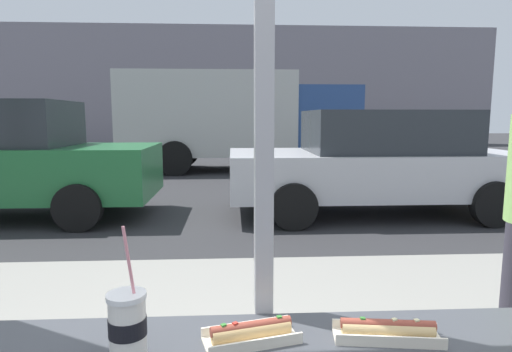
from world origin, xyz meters
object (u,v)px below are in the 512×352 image
Objects in this scene: hotdog_tray_far at (387,330)px; box_truck at (236,117)px; soda_cup_right at (128,325)px; hotdog_tray_near at (251,332)px; parked_car_silver at (377,161)px.

hotdog_tray_far is 11.26m from box_truck.
box_truck is at bearing 88.17° from soda_cup_right.
hotdog_tray_near is at bearing 12.91° from soda_cup_right.
parked_car_silver reaches higher than hotdog_tray_near.
parked_car_silver is (2.21, 5.54, -0.16)m from hotdog_tray_near.
hotdog_tray_near is at bearing -90.41° from box_truck.
soda_cup_right reaches higher than hotdog_tray_near.
soda_cup_right is 1.16× the size of hotdog_tray_far.
parked_car_silver reaches higher than soda_cup_right.
parked_car_silver is 0.69× the size of box_truck.
box_truck is (0.08, 11.24, 0.53)m from hotdog_tray_near.
soda_cup_right is 6.14m from parked_car_silver.
box_truck is at bearing 89.59° from hotdog_tray_near.
soda_cup_right is 0.05× the size of box_truck.
box_truck reaches higher than hotdog_tray_near.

